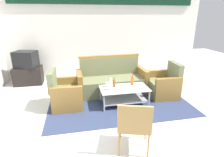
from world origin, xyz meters
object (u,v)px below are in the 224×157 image
(bottle_clear, at_px, (111,85))
(tv_stand, at_px, (28,76))
(bottle_orange, at_px, (132,81))
(armchair_left, at_px, (66,94))
(cup, at_px, (107,85))
(television, at_px, (26,59))
(wicker_chair, at_px, (134,123))
(bottle_brown, at_px, (114,83))
(armchair_right, at_px, (164,85))
(coffee_table, at_px, (124,93))
(couch, at_px, (112,81))

(bottle_clear, distance_m, tv_stand, 2.90)
(bottle_orange, bearing_deg, tv_stand, 147.43)
(armchair_left, height_order, tv_stand, armchair_left)
(cup, relative_size, tv_stand, 0.12)
(bottle_orange, xyz_separation_m, television, (-2.71, 1.73, 0.25))
(armchair_left, xyz_separation_m, cup, (0.93, -0.03, 0.17))
(armchair_left, xyz_separation_m, wicker_chair, (1.03, -1.72, 0.21))
(cup, relative_size, television, 0.14)
(bottle_brown, bearing_deg, television, 141.97)
(armchair_right, bearing_deg, coffee_table, 105.17)
(armchair_right, bearing_deg, wicker_chair, 143.98)
(coffee_table, bearing_deg, armchair_left, 171.75)
(armchair_right, bearing_deg, television, 67.45)
(television, distance_m, wicker_chair, 4.07)
(armchair_left, bearing_deg, armchair_right, 93.63)
(armchair_left, relative_size, tv_stand, 1.06)
(couch, bearing_deg, television, -27.96)
(armchair_right, relative_size, cup, 8.50)
(couch, height_order, armchair_right, couch)
(tv_stand, bearing_deg, television, 73.10)
(bottle_clear, bearing_deg, couch, 76.84)
(bottle_clear, xyz_separation_m, cup, (-0.04, 0.21, -0.06))
(bottle_clear, relative_size, television, 0.42)
(tv_stand, bearing_deg, bottle_clear, -42.06)
(bottle_clear, relative_size, wicker_chair, 0.35)
(couch, xyz_separation_m, cup, (-0.23, -0.58, 0.14))
(couch, bearing_deg, bottle_orange, 121.03)
(cup, relative_size, wicker_chair, 0.12)
(coffee_table, bearing_deg, wicker_chair, -100.03)
(bottle_orange, xyz_separation_m, bottle_clear, (-0.56, -0.20, 0.01))
(armchair_left, xyz_separation_m, bottle_clear, (0.97, -0.24, 0.23))
(couch, xyz_separation_m, bottle_clear, (-0.19, -0.79, 0.21))
(cup, bearing_deg, wicker_chair, -86.71)
(couch, distance_m, bottle_brown, 0.65)
(television, xyz_separation_m, wicker_chair, (2.20, -3.41, -0.27))
(armchair_right, bearing_deg, bottle_orange, 99.34)
(couch, distance_m, tv_stand, 2.59)
(tv_stand, bearing_deg, coffee_table, -37.26)
(bottle_orange, distance_m, tv_stand, 3.22)
(wicker_chair, bearing_deg, coffee_table, 96.67)
(bottle_clear, relative_size, tv_stand, 0.36)
(bottle_orange, xyz_separation_m, wicker_chair, (-0.51, -1.68, -0.02))
(bottle_brown, distance_m, wicker_chair, 1.64)
(coffee_table, height_order, wicker_chair, wicker_chair)
(wicker_chair, bearing_deg, tv_stand, 139.55)
(coffee_table, xyz_separation_m, wicker_chair, (-0.27, -1.53, 0.22))
(bottle_clear, xyz_separation_m, television, (-2.14, 1.94, 0.24))
(couch, distance_m, television, 2.63)
(armchair_right, distance_m, bottle_orange, 0.92)
(armchair_right, relative_size, bottle_clear, 2.91)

